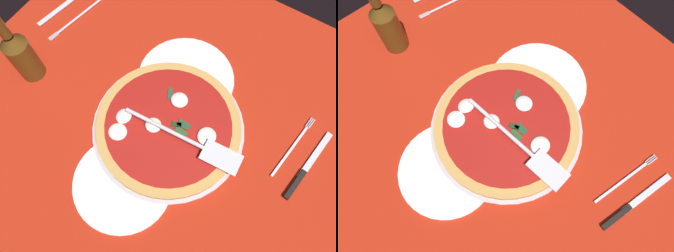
# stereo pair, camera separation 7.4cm
# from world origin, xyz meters

# --- Properties ---
(ground_plane) EXTENTS (1.03, 1.03, 0.01)m
(ground_plane) POSITION_xyz_m (0.00, 0.00, -0.00)
(ground_plane) COLOR #B22310
(checker_pattern) EXTENTS (1.03, 1.03, 0.00)m
(checker_pattern) POSITION_xyz_m (-0.00, -0.00, 0.00)
(checker_pattern) COLOR silver
(checker_pattern) RESTS_ON ground_plane
(pizza_pan) EXTENTS (0.37, 0.37, 0.01)m
(pizza_pan) POSITION_xyz_m (0.00, 0.05, 0.01)
(pizza_pan) COLOR #B8B2BF
(pizza_pan) RESTS_ON ground_plane
(dinner_plate_left) EXTENTS (0.25, 0.25, 0.01)m
(dinner_plate_left) POSITION_xyz_m (-0.14, 0.01, 0.01)
(dinner_plate_left) COLOR white
(dinner_plate_left) RESTS_ON ground_plane
(dinner_plate_right) EXTENTS (0.23, 0.23, 0.01)m
(dinner_plate_right) POSITION_xyz_m (0.17, 0.04, 0.01)
(dinner_plate_right) COLOR white
(dinner_plate_right) RESTS_ON ground_plane
(pizza) EXTENTS (0.35, 0.35, 0.03)m
(pizza) POSITION_xyz_m (0.00, 0.05, 0.02)
(pizza) COLOR tan
(pizza) RESTS_ON pizza_pan
(pizza_server) EXTENTS (0.06, 0.29, 0.01)m
(pizza_server) POSITION_xyz_m (0.01, 0.11, 0.05)
(pizza_server) COLOR silver
(pizza_server) RESTS_ON pizza
(place_setting_far) EXTENTS (0.22, 0.14, 0.01)m
(place_setting_far) POSITION_xyz_m (-0.10, 0.35, 0.00)
(place_setting_far) COLOR white
(place_setting_far) RESTS_ON ground_plane
(beer_bottle) EXTENTS (0.06, 0.06, 0.23)m
(beer_bottle) POSITION_xyz_m (0.06, -0.33, 0.09)
(beer_bottle) COLOR #573912
(beer_bottle) RESTS_ON ground_plane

